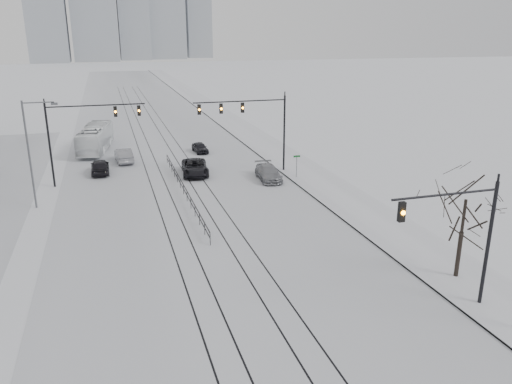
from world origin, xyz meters
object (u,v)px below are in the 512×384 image
traffic_mast_near (465,230)px  box_truck (95,138)px  sedan_sb_outer (124,155)px  sedan_nb_front (195,167)px  sedan_nb_far (200,148)px  bare_tree (465,208)px  sedan_sb_inner (100,166)px  sedan_nb_right (268,173)px

traffic_mast_near → box_truck: traffic_mast_near is taller
sedan_sb_outer → sedan_nb_front: 10.18m
sedan_nb_far → bare_tree: bearing=-81.9°
traffic_mast_near → sedan_sb_inner: bearing=118.3°
sedan_nb_far → sedan_sb_outer: bearing=-171.3°
bare_tree → sedan_sb_inner: 36.98m
sedan_nb_front → box_truck: (-9.92, 14.40, 0.81)m
traffic_mast_near → sedan_sb_inner: 38.31m
bare_tree → sedan_sb_inner: size_ratio=1.34×
traffic_mast_near → box_truck: 48.51m
sedan_nb_front → sedan_nb_right: sedan_nb_front is taller
sedan_nb_far → box_truck: (-12.28, 4.61, 0.97)m
traffic_mast_near → sedan_sb_outer: bearing=112.2°
sedan_sb_inner → sedan_nb_front: (9.46, -3.23, 0.00)m
sedan_sb_outer → sedan_nb_far: size_ratio=1.32×
sedan_nb_front → box_truck: box_truck is taller
sedan_sb_outer → sedan_nb_far: 9.48m
sedan_sb_inner → sedan_nb_front: size_ratio=0.81×
sedan_nb_far → box_truck: bearing=154.4°
sedan_sb_outer → sedan_nb_front: size_ratio=0.86×
sedan_sb_inner → sedan_nb_far: size_ratio=1.26×
traffic_mast_near → sedan_nb_front: traffic_mast_near is taller
sedan_nb_right → sedan_nb_far: sedan_nb_right is taller
bare_tree → sedan_nb_far: size_ratio=1.69×
sedan_nb_front → sedan_nb_far: 10.07m
box_truck → sedan_sb_outer: bearing=123.8°
sedan_sb_outer → sedan_nb_far: bearing=-171.1°
box_truck → bare_tree: bearing=126.3°
sedan_nb_right → sedan_nb_far: bearing=111.6°
traffic_mast_near → sedan_nb_right: traffic_mast_near is taller
sedan_sb_inner → sedan_sb_outer: sedan_sb_outer is taller
bare_tree → sedan_nb_front: (-11.02, 27.34, -3.71)m
bare_tree → sedan_nb_far: bare_tree is taller
sedan_nb_front → sedan_nb_far: size_ratio=1.55×
sedan_nb_front → box_truck: size_ratio=0.49×
sedan_sb_inner → sedan_nb_right: bearing=155.9°
traffic_mast_near → box_truck: (-18.52, 44.74, -2.98)m
sedan_nb_front → traffic_mast_near: bearing=-68.1°
sedan_sb_inner → sedan_nb_far: bearing=-150.9°
bare_tree → sedan_sb_outer: (-17.86, 34.88, -3.70)m
sedan_sb_inner → sedan_nb_far: (11.83, 6.55, -0.16)m
bare_tree → sedan_nb_right: (-4.29, 23.32, -3.76)m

